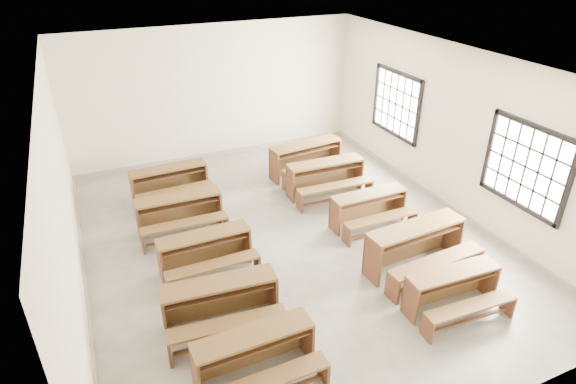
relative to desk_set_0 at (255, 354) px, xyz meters
name	(u,v)px	position (x,y,z in m)	size (l,w,h in m)	color
room	(293,129)	(1.71, 2.65, 1.75)	(8.50, 8.50, 3.20)	gray
desk_set_0	(255,354)	(0.00, 0.00, 0.00)	(1.53, 0.81, 0.68)	brown
desk_set_1	(221,302)	(-0.12, 1.06, 0.02)	(1.68, 0.98, 0.72)	brown
desk_set_2	(206,250)	(0.03, 2.39, 0.00)	(1.52, 0.80, 0.68)	brown
desk_set_3	(180,211)	(-0.08, 3.79, 0.01)	(1.58, 0.85, 0.70)	brown
desk_set_4	(170,181)	(0.02, 5.11, 0.01)	(1.59, 0.87, 0.70)	brown
desk_set_5	(453,288)	(3.10, 0.01, -0.02)	(1.47, 0.82, 0.65)	brown
desk_set_6	(417,244)	(3.22, 1.05, 0.06)	(1.80, 1.02, 0.79)	brown
desk_set_7	(370,207)	(3.26, 2.52, -0.01)	(1.49, 0.78, 0.67)	brown
desk_set_8	(326,176)	(3.09, 3.96, 0.03)	(1.67, 0.91, 0.74)	brown
desk_set_9	(307,157)	(3.13, 4.98, 0.05)	(1.79, 1.07, 0.77)	brown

